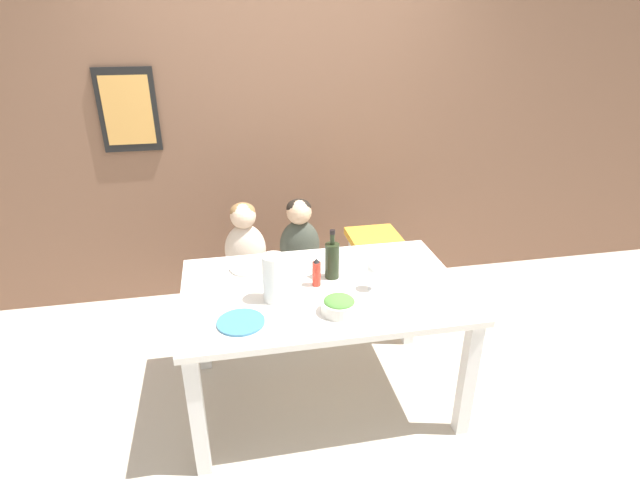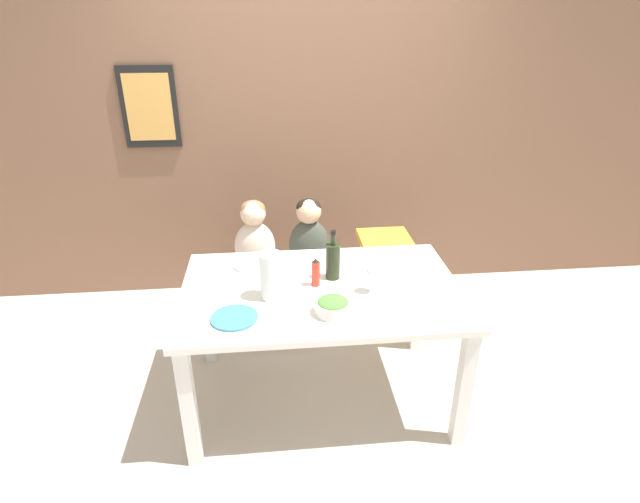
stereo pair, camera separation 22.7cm
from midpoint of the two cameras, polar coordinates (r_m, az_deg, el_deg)
ground_plane at (r=3.11m, az=-1.91°, el=-16.12°), size 14.00×14.00×0.00m
wall_back at (r=3.80m, az=-5.91°, el=14.63°), size 10.00×0.09×2.70m
dining_table at (r=2.72m, az=-2.11°, el=-5.98°), size 1.49×0.95×0.74m
chair_far_left at (r=3.47m, az=-10.12°, el=-3.56°), size 0.41×0.42×0.47m
chair_far_center at (r=3.49m, az=-4.13°, el=-3.04°), size 0.41×0.42×0.47m
chair_right_highchair at (r=3.51m, az=4.29°, el=-0.28°), size 0.35×0.35×0.68m
person_child_left at (r=3.33m, az=-10.55°, el=1.35°), size 0.27×0.18×0.50m
person_child_center at (r=3.34m, az=-4.31°, el=1.87°), size 0.27×0.18×0.50m
wine_bottle at (r=2.72m, az=-0.99°, el=-0.97°), size 0.08×0.08×0.28m
paper_towel_roll at (r=2.53m, az=-7.86°, el=-3.07°), size 0.11×0.11×0.25m
wine_glass_near at (r=2.60m, az=3.78°, el=-2.15°), size 0.08×0.08×0.16m
salad_bowl_large at (r=2.44m, az=-0.48°, el=-6.19°), size 0.18×0.18×0.08m
dinner_plate_front_left at (r=2.43m, az=-11.72°, el=-7.98°), size 0.23×0.23×0.01m
dinner_plate_back_left at (r=2.91m, az=-10.28°, el=-1.83°), size 0.23×0.23×0.01m
condiment_bottle_hot_sauce at (r=2.66m, az=-2.85°, el=-2.48°), size 0.05×0.05×0.16m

